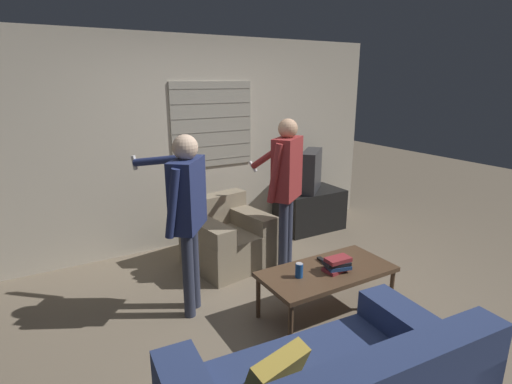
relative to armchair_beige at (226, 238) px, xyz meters
name	(u,v)px	position (x,y,z in m)	size (l,w,h in m)	color
ground_plane	(286,314)	(0.00, -1.22, -0.31)	(16.00, 16.00, 0.00)	#7F705B
wall_back	(197,143)	(0.01, 0.81, 0.97)	(5.20, 0.08, 2.55)	beige
armchair_beige	(226,238)	(0.00, 0.00, 0.00)	(0.94, 0.92, 0.76)	gray
coffee_table	(327,274)	(0.32, -1.38, 0.08)	(1.19, 0.58, 0.43)	brown
tv_stand	(309,209)	(1.50, 0.42, -0.03)	(0.89, 0.57, 0.56)	black
tv	(311,171)	(1.50, 0.42, 0.53)	(0.60, 0.58, 0.55)	#2D2D33
person_left_standing	(187,203)	(-0.71, -0.73, 0.72)	(0.54, 0.81, 1.61)	#33384C
person_right_standing	(286,179)	(0.45, -0.51, 0.75)	(0.51, 0.78, 1.67)	#33384C
book_stack	(337,264)	(0.38, -1.43, 0.18)	(0.27, 0.22, 0.13)	maroon
soda_can	(299,270)	(0.02, -1.36, 0.19)	(0.07, 0.07, 0.13)	#194C9E
spare_remote	(322,261)	(0.38, -1.23, 0.13)	(0.06, 0.13, 0.02)	black
floor_fan	(270,230)	(0.78, 0.30, -0.16)	(0.27, 0.20, 0.34)	#A8A8AD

